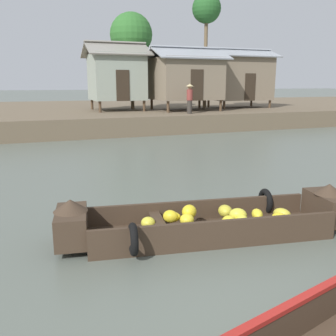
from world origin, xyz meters
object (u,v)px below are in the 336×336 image
object	(u,v)px
stilt_house_left	(116,76)
palm_tree_near	(131,35)
stilt_house_mid_left	(185,78)
palm_tree_mid	(206,11)
banana_boat	(209,221)
stilt_house_mid_right	(240,77)
vendor_person	(190,97)

from	to	relation	value
stilt_house_left	palm_tree_near	size ratio (longest dim) A/B	0.68
stilt_house_mid_left	palm_tree_mid	world-z (taller)	palm_tree_mid
banana_boat	palm_tree_near	distance (m)	20.35
banana_boat	palm_tree_mid	bearing A→B (deg)	64.04
stilt_house_left	palm_tree_mid	world-z (taller)	palm_tree_mid
stilt_house_left	palm_tree_mid	xyz separation A→B (m)	(6.14, -0.11, 4.18)
palm_tree_near	stilt_house_left	bearing A→B (deg)	-137.73
stilt_house_mid_right	palm_tree_mid	xyz separation A→B (m)	(-2.61, 0.20, 4.23)
banana_boat	stilt_house_mid_left	distance (m)	17.96
stilt_house_mid_left	banana_boat	bearing A→B (deg)	-111.93
banana_boat	vendor_person	world-z (taller)	vendor_person
stilt_house_mid_right	vendor_person	distance (m)	6.81
banana_boat	palm_tree_mid	distance (m)	21.07
stilt_house_mid_left	vendor_person	xyz separation A→B (m)	(-0.86, -2.63, -1.10)
vendor_person	stilt_house_mid_left	bearing A→B (deg)	71.91
stilt_house_mid_left	stilt_house_mid_right	bearing A→B (deg)	14.24
palm_tree_near	vendor_person	size ratio (longest dim) A/B	3.74
stilt_house_left	stilt_house_mid_left	size ratio (longest dim) A/B	0.92
palm_tree_near	vendor_person	distance (m)	6.86
stilt_house_mid_left	stilt_house_left	bearing A→B (deg)	159.84
vendor_person	stilt_house_left	bearing A→B (deg)	127.95
stilt_house_mid_left	palm_tree_near	world-z (taller)	palm_tree_near
stilt_house_mid_right	vendor_person	xyz separation A→B (m)	(-5.53, -3.81, -1.16)
stilt_house_mid_left	palm_tree_mid	distance (m)	4.96
stilt_house_left	stilt_house_mid_left	bearing A→B (deg)	-20.16
banana_boat	stilt_house_left	bearing A→B (deg)	81.90
banana_boat	stilt_house_left	size ratio (longest dim) A/B	1.27
palm_tree_mid	palm_tree_near	bearing A→B (deg)	164.25
palm_tree_mid	stilt_house_left	bearing A→B (deg)	178.97
banana_boat	vendor_person	bearing A→B (deg)	67.36
stilt_house_left	palm_tree_mid	distance (m)	7.43
stilt_house_mid_right	banana_boat	bearing A→B (deg)	-122.63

